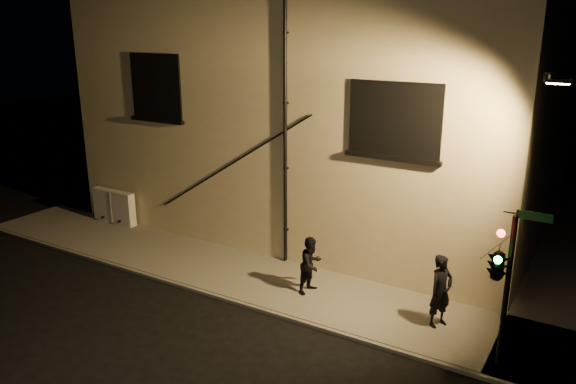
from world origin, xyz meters
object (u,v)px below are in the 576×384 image
Objects in this scene: pedestrian_a at (441,291)px; traffic_signal at (499,263)px; pedestrian_b at (311,265)px; utility_cabinet at (114,206)px.

pedestrian_a is 0.51× the size of traffic_signal.
traffic_signal is (5.14, -1.16, 1.67)m from pedestrian_b.
pedestrian_b is (9.24, -1.19, 0.18)m from utility_cabinet.
traffic_signal is (14.37, -2.35, 1.85)m from utility_cabinet.
traffic_signal is (1.46, -1.17, 1.54)m from pedestrian_a.
traffic_signal reaches higher than pedestrian_a.
pedestrian_a is at bearing -79.31° from pedestrian_b.
utility_cabinet is 14.68m from traffic_signal.
traffic_signal reaches higher than pedestrian_b.
pedestrian_b is at bearing -7.31° from utility_cabinet.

